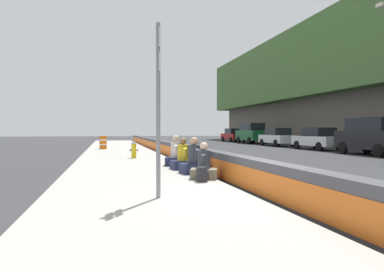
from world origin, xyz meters
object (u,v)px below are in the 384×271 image
Objects in this scene: parked_car_third at (373,136)px; construction_barrel at (103,142)px; seated_person_rear at (183,159)px; parked_car_fourth at (318,139)px; parked_car_midline at (277,137)px; fire_hydrant at (134,149)px; seated_person_far at (176,156)px; seated_person_middle at (194,162)px; parked_car_farther at (233,135)px; seated_person_foreground at (204,167)px; parked_car_far at (252,133)px; route_sign_post at (158,97)px; backpack at (202,174)px.

construction_barrel is at bearing 61.97° from parked_car_third.
parked_car_fourth is (11.75, -13.11, 0.37)m from seated_person_rear.
parked_car_midline is (18.06, -12.97, 0.37)m from seated_person_rear.
seated_person_far is (-4.03, -1.34, -0.08)m from fire_hydrant.
seated_person_middle is (-6.61, -1.44, -0.08)m from fire_hydrant.
fire_hydrant is 0.20× the size of parked_car_midline.
seated_person_middle is 0.98× the size of seated_person_far.
parked_car_farther is at bearing -45.15° from construction_barrel.
seated_person_foreground is 0.23× the size of parked_car_farther.
parked_car_midline is at bearing 0.27° from parked_car_third.
seated_person_rear is 14.64m from construction_barrel.
parked_car_far is 5.87m from parked_car_farther.
route_sign_post is 6.84m from seated_person_far.
fire_hydrant is 0.74× the size of seated_person_far.
seated_person_rear is at bearing 144.32° from parked_car_midline.
parked_car_third is (8.42, -12.96, 0.72)m from seated_person_foreground.
seated_person_middle is at bearing -24.06° from route_sign_post.
parked_car_fourth is at bearing -48.12° from seated_person_rear.
seated_person_rear is 27.68m from parked_car_far.
backpack is (-3.12, 0.14, -0.16)m from seated_person_rear.
parked_car_midline is at bearing -76.84° from construction_barrel.
backpack is at bearing 148.25° from parked_car_midline.
parked_car_midline is at bearing -37.76° from seated_person_far.
parked_car_third reaches higher than backpack.
seated_person_middle is 2.59m from seated_person_far.
parked_car_far reaches higher than backpack.
seated_person_far is (3.87, 0.07, 0.04)m from seated_person_foreground.
parked_car_farther is (12.19, -0.11, 0.00)m from parked_car_midline.
parked_car_farther is at bearing -0.54° from parked_car_midline.
parked_car_fourth is at bearing -41.14° from route_sign_post.
parked_car_fourth is (13.02, -13.01, 0.36)m from seated_person_middle.
construction_barrel is 16.23m from parked_car_fourth.
seated_person_rear is 0.25× the size of parked_car_midline.
fire_hydrant is 2.20× the size of backpack.
fire_hydrant is at bearing 18.44° from seated_person_far.
parked_car_midline is (19.33, -12.87, 0.36)m from seated_person_middle.
parked_car_third is 1.05× the size of parked_car_fourth.
route_sign_post is 10.58m from fire_hydrant.
route_sign_post is 9.00× the size of backpack.
seated_person_middle is 0.26× the size of parked_car_farther.
fire_hydrant is at bearing 14.11° from seated_person_rear.
backpack is 24.91m from parked_car_midline.
seated_person_rear is 0.23× the size of parked_car_third.
parked_car_third is (7.14, -12.93, 0.68)m from seated_person_middle.
parked_car_third reaches higher than parked_car_midline.
route_sign_post reaches higher than parked_car_third.
parked_car_third is 1.06× the size of parked_car_farther.
seated_person_rear is 14.30m from parked_car_third.
seated_person_foreground is 0.22× the size of parked_car_far.
seated_person_rear is at bearing -179.92° from seated_person_far.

